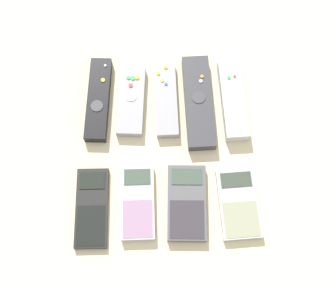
% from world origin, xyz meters
% --- Properties ---
extents(ground_plane, '(3.00, 3.00, 0.00)m').
position_xyz_m(ground_plane, '(0.00, 0.00, 0.00)').
color(ground_plane, beige).
extents(remote_0, '(0.05, 0.18, 0.02)m').
position_xyz_m(remote_0, '(-0.14, 0.13, 0.01)').
color(remote_0, black).
rests_on(remote_0, ground_plane).
extents(remote_1, '(0.06, 0.16, 0.02)m').
position_xyz_m(remote_1, '(-0.07, 0.12, 0.01)').
color(remote_1, gray).
rests_on(remote_1, ground_plane).
extents(remote_2, '(0.05, 0.17, 0.02)m').
position_xyz_m(remote_2, '(-0.00, 0.13, 0.01)').
color(remote_2, gray).
rests_on(remote_2, ground_plane).
extents(remote_3, '(0.06, 0.21, 0.03)m').
position_xyz_m(remote_3, '(0.07, 0.12, 0.01)').
color(remote_3, '#333338').
rests_on(remote_3, ground_plane).
extents(remote_4, '(0.06, 0.18, 0.03)m').
position_xyz_m(remote_4, '(0.14, 0.12, 0.01)').
color(remote_4, '#B7B7BC').
rests_on(remote_4, ground_plane).
extents(calculator_0, '(0.06, 0.15, 0.01)m').
position_xyz_m(calculator_0, '(-0.14, -0.10, 0.01)').
color(calculator_0, black).
rests_on(calculator_0, ground_plane).
extents(calculator_1, '(0.07, 0.14, 0.02)m').
position_xyz_m(calculator_1, '(-0.06, -0.09, 0.01)').
color(calculator_1, '#B2B2B7').
rests_on(calculator_1, ground_plane).
extents(calculator_2, '(0.08, 0.15, 0.02)m').
position_xyz_m(calculator_2, '(0.04, -0.09, 0.01)').
color(calculator_2, '#4C4C51').
rests_on(calculator_2, ground_plane).
extents(calculator_3, '(0.08, 0.14, 0.02)m').
position_xyz_m(calculator_3, '(0.14, -0.10, 0.01)').
color(calculator_3, '#B2B2B7').
rests_on(calculator_3, ground_plane).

